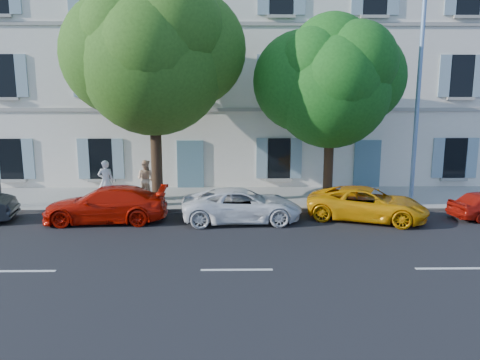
{
  "coord_description": "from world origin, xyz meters",
  "views": [
    {
      "loc": [
        -0.11,
        -16.27,
        4.89
      ],
      "look_at": [
        0.19,
        2.0,
        1.4
      ],
      "focal_mm": 35.0,
      "sensor_mm": 36.0,
      "label": 1
    }
  ],
  "objects_px": {
    "car_red_coupe": "(106,204)",
    "pedestrian_b": "(146,179)",
    "street_lamp": "(420,85)",
    "car_yellow_supercar": "(367,204)",
    "car_white_coupe": "(242,205)",
    "tree_left": "(153,62)",
    "tree_right": "(331,88)",
    "pedestrian_a": "(106,181)"
  },
  "relations": [
    {
      "from": "tree_left",
      "to": "car_red_coupe",
      "type": "bearing_deg",
      "value": -129.78
    },
    {
      "from": "pedestrian_a",
      "to": "car_yellow_supercar",
      "type": "bearing_deg",
      "value": 161.81
    },
    {
      "from": "car_yellow_supercar",
      "to": "pedestrian_b",
      "type": "xyz_separation_m",
      "value": [
        -9.06,
        3.19,
        0.39
      ]
    },
    {
      "from": "car_red_coupe",
      "to": "street_lamp",
      "type": "height_order",
      "value": "street_lamp"
    },
    {
      "from": "car_white_coupe",
      "to": "tree_right",
      "type": "distance_m",
      "value": 6.08
    },
    {
      "from": "car_yellow_supercar",
      "to": "street_lamp",
      "type": "xyz_separation_m",
      "value": [
        2.35,
        1.56,
        4.49
      ]
    },
    {
      "from": "car_red_coupe",
      "to": "pedestrian_b",
      "type": "bearing_deg",
      "value": 162.25
    },
    {
      "from": "tree_left",
      "to": "pedestrian_a",
      "type": "height_order",
      "value": "tree_left"
    },
    {
      "from": "car_red_coupe",
      "to": "car_yellow_supercar",
      "type": "bearing_deg",
      "value": 88.28
    },
    {
      "from": "car_white_coupe",
      "to": "street_lamp",
      "type": "xyz_separation_m",
      "value": [
        7.17,
        1.71,
        4.49
      ]
    },
    {
      "from": "car_white_coupe",
      "to": "pedestrian_a",
      "type": "xyz_separation_m",
      "value": [
        -5.83,
        2.68,
        0.43
      ]
    },
    {
      "from": "tree_left",
      "to": "pedestrian_b",
      "type": "relative_size",
      "value": 5.25
    },
    {
      "from": "car_red_coupe",
      "to": "pedestrian_b",
      "type": "xyz_separation_m",
      "value": [
        0.91,
        3.3,
        0.35
      ]
    },
    {
      "from": "car_white_coupe",
      "to": "car_yellow_supercar",
      "type": "bearing_deg",
      "value": -90.72
    },
    {
      "from": "car_white_coupe",
      "to": "car_yellow_supercar",
      "type": "height_order",
      "value": "car_white_coupe"
    },
    {
      "from": "pedestrian_a",
      "to": "pedestrian_b",
      "type": "distance_m",
      "value": 1.72
    },
    {
      "from": "car_white_coupe",
      "to": "pedestrian_a",
      "type": "height_order",
      "value": "pedestrian_a"
    },
    {
      "from": "street_lamp",
      "to": "pedestrian_a",
      "type": "bearing_deg",
      "value": 175.74
    },
    {
      "from": "street_lamp",
      "to": "car_red_coupe",
      "type": "bearing_deg",
      "value": -172.29
    },
    {
      "from": "tree_right",
      "to": "car_white_coupe",
      "type": "bearing_deg",
      "value": -150.09
    },
    {
      "from": "street_lamp",
      "to": "car_white_coupe",
      "type": "bearing_deg",
      "value": -166.58
    },
    {
      "from": "tree_left",
      "to": "pedestrian_b",
      "type": "distance_m",
      "value": 5.22
    },
    {
      "from": "car_yellow_supercar",
      "to": "tree_left",
      "type": "height_order",
      "value": "tree_left"
    },
    {
      "from": "car_white_coupe",
      "to": "pedestrian_a",
      "type": "bearing_deg",
      "value": 62.81
    },
    {
      "from": "tree_right",
      "to": "street_lamp",
      "type": "bearing_deg",
      "value": -6.5
    },
    {
      "from": "car_red_coupe",
      "to": "tree_right",
      "type": "relative_size",
      "value": 0.61
    },
    {
      "from": "car_red_coupe",
      "to": "tree_left",
      "type": "xyz_separation_m",
      "value": [
        1.64,
        1.97,
        5.34
      ]
    },
    {
      "from": "tree_right",
      "to": "pedestrian_a",
      "type": "relative_size",
      "value": 4.14
    },
    {
      "from": "car_white_coupe",
      "to": "pedestrian_a",
      "type": "relative_size",
      "value": 2.48
    },
    {
      "from": "car_white_coupe",
      "to": "car_yellow_supercar",
      "type": "xyz_separation_m",
      "value": [
        4.81,
        0.15,
        -0.0
      ]
    },
    {
      "from": "car_yellow_supercar",
      "to": "tree_left",
      "type": "relative_size",
      "value": 0.49
    },
    {
      "from": "car_white_coupe",
      "to": "pedestrian_b",
      "type": "distance_m",
      "value": 5.42
    },
    {
      "from": "car_white_coupe",
      "to": "pedestrian_b",
      "type": "xyz_separation_m",
      "value": [
        -4.25,
        3.34,
        0.39
      ]
    },
    {
      "from": "car_red_coupe",
      "to": "tree_right",
      "type": "xyz_separation_m",
      "value": [
        8.82,
        2.07,
        4.32
      ]
    },
    {
      "from": "tree_left",
      "to": "pedestrian_a",
      "type": "relative_size",
      "value": 5.0
    },
    {
      "from": "tree_left",
      "to": "tree_right",
      "type": "distance_m",
      "value": 7.25
    },
    {
      "from": "car_red_coupe",
      "to": "car_yellow_supercar",
      "type": "height_order",
      "value": "car_red_coupe"
    },
    {
      "from": "tree_right",
      "to": "pedestrian_b",
      "type": "relative_size",
      "value": 4.35
    },
    {
      "from": "car_white_coupe",
      "to": "tree_left",
      "type": "bearing_deg",
      "value": 57.58
    },
    {
      "from": "car_red_coupe",
      "to": "tree_left",
      "type": "height_order",
      "value": "tree_left"
    },
    {
      "from": "car_yellow_supercar",
      "to": "tree_right",
      "type": "distance_m",
      "value": 4.92
    },
    {
      "from": "tree_left",
      "to": "tree_right",
      "type": "xyz_separation_m",
      "value": [
        7.18,
        0.09,
        -1.02
      ]
    }
  ]
}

